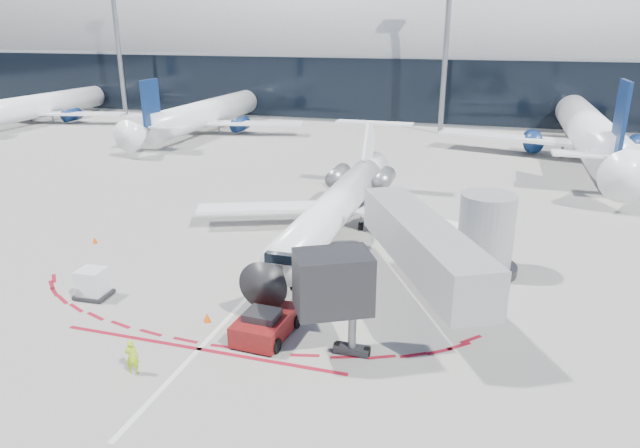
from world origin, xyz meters
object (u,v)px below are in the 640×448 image
(ramp_worker, at_px, (132,357))
(uld_container, at_px, (93,284))
(regional_jet, at_px, (338,204))
(pushback_tug, at_px, (265,324))

(ramp_worker, xyz_separation_m, uld_container, (-6.25, 5.59, 0.02))
(regional_jet, height_order, ramp_worker, regional_jet)
(ramp_worker, bearing_deg, uld_container, -63.82)
(regional_jet, xyz_separation_m, ramp_worker, (-3.79, -19.12, -1.41))
(uld_container, bearing_deg, regional_jet, 50.58)
(regional_jet, relative_size, pushback_tug, 4.69)
(regional_jet, relative_size, uld_container, 14.64)
(ramp_worker, height_order, uld_container, uld_container)
(pushback_tug, distance_m, uld_container, 10.52)
(regional_jet, relative_size, ramp_worker, 16.70)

